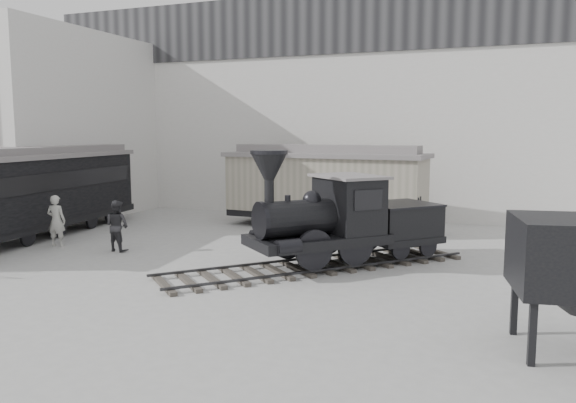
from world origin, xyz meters
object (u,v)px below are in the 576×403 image
at_px(passenger_coach, 29,192).
at_px(visitor_a, 56,221).
at_px(visitor_b, 117,226).
at_px(boxcar, 325,185).
at_px(locomotive, 339,224).

height_order(passenger_coach, visitor_a, passenger_coach).
bearing_deg(visitor_a, visitor_b, 170.44).
height_order(passenger_coach, visitor_b, passenger_coach).
distance_m(boxcar, visitor_b, 9.25).
height_order(boxcar, visitor_a, boxcar).
bearing_deg(passenger_coach, visitor_b, -14.99).
xyz_separation_m(locomotive, visitor_a, (-10.64, -0.79, -0.37)).
relative_size(boxcar, passenger_coach, 0.72).
distance_m(boxcar, passenger_coach, 12.22).
distance_m(boxcar, visitor_a, 11.09).
bearing_deg(visitor_a, boxcar, -149.39).
distance_m(locomotive, visitor_a, 10.68).
distance_m(locomotive, passenger_coach, 12.81).
height_order(locomotive, boxcar, boxcar).
xyz_separation_m(passenger_coach, visitor_b, (4.80, -0.76, -0.95)).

